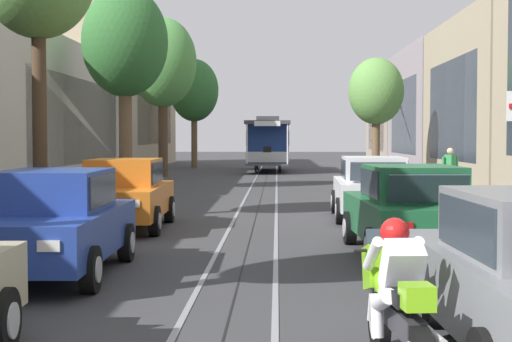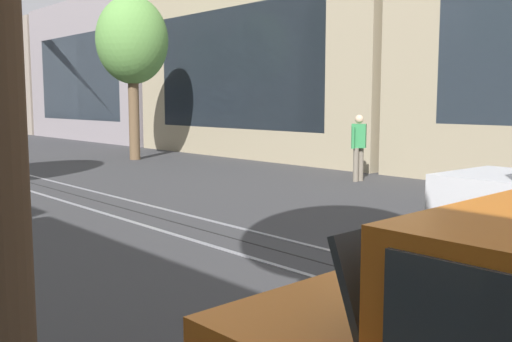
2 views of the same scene
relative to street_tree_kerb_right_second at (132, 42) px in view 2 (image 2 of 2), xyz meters
name	(u,v)px [view 2 (image 2 of 2)]	position (x,y,z in m)	size (l,w,h in m)	color
ground_plane	(77,196)	(-5.02, -6.19, -4.09)	(160.00, 160.00, 0.00)	#38383A
trolley_track_rails	(8,176)	(-5.02, -1.85, -4.09)	(1.14, 71.43, 0.01)	gray
building_facade_right	(317,44)	(5.35, -3.73, -0.01)	(5.44, 63.13, 9.91)	tan
street_tree_kerb_right_second	(132,42)	(0.00, 0.00, 0.00)	(2.50, 2.42, 5.66)	brown
pedestrian_on_left_pavement	(359,144)	(1.42, -8.83, -3.12)	(0.55, 0.42, 1.71)	slate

